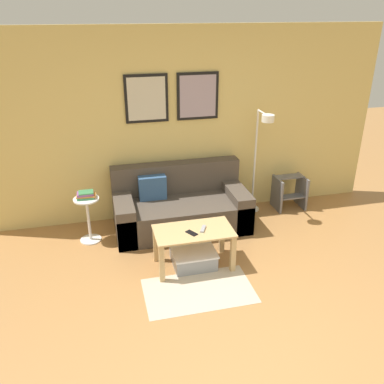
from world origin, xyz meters
TOP-DOWN VIEW (x-y plane):
  - ground_plane at (0.00, 0.00)m, footprint 16.00×16.00m
  - wall_back at (-0.00, 2.85)m, footprint 5.60×0.09m
  - area_rug at (-0.26, 0.98)m, footprint 1.15×0.67m
  - couch at (-0.15, 2.40)m, footprint 1.76×0.86m
  - coffee_table at (-0.20, 1.45)m, footprint 0.88×0.48m
  - storage_bin at (-0.19, 1.48)m, footprint 0.50×0.46m
  - floor_lamp at (0.98, 2.46)m, footprint 0.21×0.51m
  - side_table at (-1.35, 2.31)m, footprint 0.31×0.31m
  - book_stack at (-1.35, 2.32)m, footprint 0.24×0.15m
  - remote_control at (-0.09, 1.44)m, footprint 0.10×0.15m
  - cell_phone at (-0.23, 1.39)m, footprint 0.13×0.15m
  - step_stool at (1.54, 2.57)m, footprint 0.43×0.35m

SIDE VIEW (x-z plane):
  - ground_plane at x=0.00m, z-range 0.00..0.00m
  - area_rug at x=-0.26m, z-range 0.00..0.01m
  - storage_bin at x=-0.19m, z-range 0.00..0.20m
  - step_stool at x=1.54m, z-range 0.02..0.50m
  - couch at x=-0.15m, z-range -0.13..0.69m
  - side_table at x=-1.35m, z-range 0.06..0.65m
  - coffee_table at x=-0.20m, z-range 0.13..0.60m
  - cell_phone at x=-0.23m, z-range 0.47..0.47m
  - remote_control at x=-0.09m, z-range 0.47..0.49m
  - book_stack at x=-1.35m, z-range 0.59..0.67m
  - floor_lamp at x=0.98m, z-range 0.24..1.73m
  - wall_back at x=0.00m, z-range 0.01..2.56m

